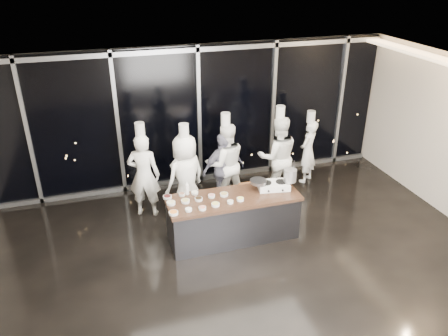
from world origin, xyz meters
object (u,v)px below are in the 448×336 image
Objects in this scene: demo_counter at (233,217)px; stock_pot at (290,175)px; frying_pan at (258,181)px; chef_left at (186,176)px; stove at (273,185)px; chef_center at (225,163)px; guest at (224,169)px; chef_side at (308,150)px; chef_far_left at (144,174)px; chef_right at (278,156)px.

stock_pot reaches higher than demo_counter.
chef_left is at bearing 151.32° from frying_pan.
stove is 0.32× the size of chef_left.
chef_center reaches higher than guest.
chef_left is at bearing 7.35° from guest.
chef_left is 1.15× the size of chef_side.
chef_center is (0.94, 0.33, 0.01)m from chef_left.
chef_side is at bearing -171.22° from chef_center.
demo_counter is at bearing -164.83° from stove.
chef_far_left reaches higher than frying_pan.
chef_center is at bearing 174.46° from chef_left.
guest is at bearing 9.29° from chef_right.
frying_pan is at bearing 179.52° from stove.
stove reaches higher than demo_counter.
stock_pot is (0.61, -0.11, 0.09)m from frying_pan.
frying_pan is 0.28× the size of chef_left.
chef_center reaches higher than chef_left.
chef_side is (2.40, 1.72, 0.33)m from demo_counter.
chef_far_left is 1.16× the size of chef_side.
stove is 2.66× the size of stock_pot.
chef_left is at bearing 15.93° from chef_right.
chef_left is at bearing 155.96° from stove.
chef_left reaches higher than stock_pot.
stove is at bearing 72.13° from chef_right.
stock_pot is 0.12× the size of chef_center.
chef_right reaches higher than chef_side.
chef_right is at bearing -160.42° from chef_far_left.
chef_right reaches higher than stock_pot.
chef_side reaches higher than stock_pot.
frying_pan is at bearing 2.43° from chef_side.
chef_left is 3.13m from chef_side.
stock_pot is at bearing 124.71° from chef_left.
frying_pan is 2.33m from chef_far_left.
frying_pan is 0.35× the size of guest.
chef_right is at bearing -15.26° from chef_side.
chef_center is at bearing 78.57° from demo_counter.
chef_left is 0.97× the size of chef_right.
stove is at bearing -0.48° from frying_pan.
stock_pot is 0.12× the size of chef_far_left.
stock_pot is 2.92m from chef_far_left.
chef_left is 0.91m from guest.
stove is at bearing 8.37° from chef_side.
demo_counter is 2.04m from chef_far_left.
frying_pan is 2.48m from chef_side.
stock_pot is at bearing 15.45° from chef_side.
demo_counter is 10.30× the size of stock_pot.
demo_counter is 3.88× the size of stove.
stock_pot is at bearing -0.74° from frying_pan.
chef_center is (1.74, 0.04, -0.01)m from chef_far_left.
demo_counter is 1.34m from stock_pot.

